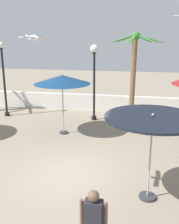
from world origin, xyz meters
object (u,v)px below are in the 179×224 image
(palm_tree_1, at_px, (134,67))
(lamp_post_0, at_px, (94,70))
(guest_0, at_px, (93,220))
(patio_umbrella_2, at_px, (152,122))
(patio_umbrella_1, at_px, (62,80))
(seagull_0, at_px, (33,38))
(lamp_post_3, at_px, (3,73))

(palm_tree_1, distance_m, lamp_post_0, 2.48)
(guest_0, bearing_deg, palm_tree_1, 86.82)
(patio_umbrella_2, distance_m, lamp_post_0, 7.63)
(patio_umbrella_1, relative_size, lamp_post_0, 0.70)
(patio_umbrella_1, relative_size, patio_umbrella_2, 1.11)
(palm_tree_1, height_order, seagull_0, palm_tree_1)
(lamp_post_3, relative_size, guest_0, 2.53)
(palm_tree_1, bearing_deg, guest_0, -93.18)
(patio_umbrella_1, bearing_deg, guest_0, -69.24)
(patio_umbrella_1, relative_size, guest_0, 1.72)
(lamp_post_3, relative_size, seagull_0, 3.89)
(patio_umbrella_2, distance_m, seagull_0, 3.72)
(patio_umbrella_1, bearing_deg, patio_umbrella_2, -50.38)
(lamp_post_3, distance_m, seagull_0, 9.28)
(lamp_post_3, xyz_separation_m, seagull_0, (5.02, -7.56, 1.95))
(patio_umbrella_2, height_order, seagull_0, seagull_0)
(lamp_post_3, height_order, guest_0, lamp_post_3)
(lamp_post_0, relative_size, lamp_post_3, 0.97)
(patio_umbrella_2, relative_size, palm_tree_1, 0.54)
(palm_tree_1, bearing_deg, patio_umbrella_2, -83.26)
(lamp_post_3, xyz_separation_m, guest_0, (6.82, -9.36, -1.51))
(lamp_post_0, bearing_deg, guest_0, -80.23)
(patio_umbrella_2, height_order, palm_tree_1, palm_tree_1)
(lamp_post_0, height_order, seagull_0, seagull_0)
(patio_umbrella_1, distance_m, patio_umbrella_2, 6.07)
(patio_umbrella_1, relative_size, lamp_post_3, 0.68)
(palm_tree_1, relative_size, seagull_0, 4.35)
(lamp_post_0, xyz_separation_m, seagull_0, (-0.15, -7.77, 1.68))
(lamp_post_0, xyz_separation_m, lamp_post_3, (-5.17, -0.21, -0.27))
(patio_umbrella_1, bearing_deg, lamp_post_3, 151.83)
(guest_0, height_order, seagull_0, seagull_0)
(patio_umbrella_1, height_order, guest_0, patio_umbrella_1)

